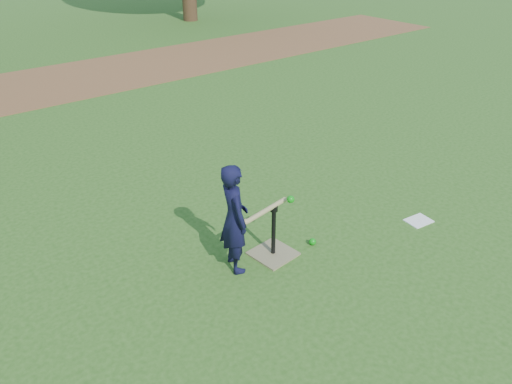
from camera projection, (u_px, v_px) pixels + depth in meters
ground at (264, 236)px, 5.76m from camera, size 80.00×80.00×0.00m
dirt_strip at (47, 84)px, 10.88m from camera, size 24.00×3.00×0.01m
child at (234, 218)px, 4.98m from camera, size 0.40×0.50×1.19m
wiffle_ball_ground at (313, 242)px, 5.59m from camera, size 0.08×0.08×0.08m
clipboard at (419, 221)px, 6.03m from camera, size 0.33×0.26×0.01m
batting_tee at (273, 246)px, 5.39m from camera, size 0.47×0.47×0.61m
swing_action at (269, 209)px, 5.06m from camera, size 0.65×0.18×0.13m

